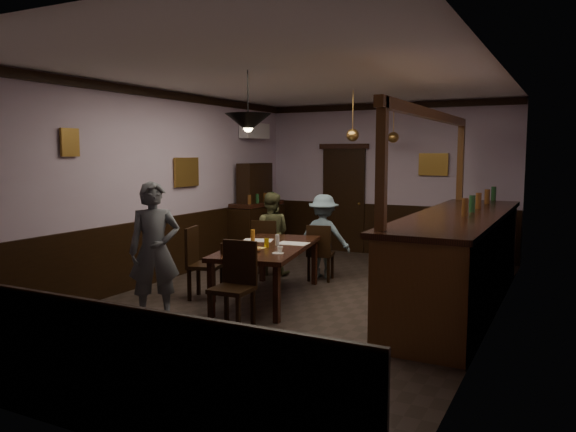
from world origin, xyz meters
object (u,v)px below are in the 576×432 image
Objects in this scene: chair_far_left at (266,246)px; person_seated_right at (323,236)px; pendant_brass_mid at (353,135)px; person_standing at (155,251)px; pendant_brass_far at (393,137)px; person_seated_left at (270,234)px; chair_near at (235,281)px; chair_far_right at (320,250)px; pendant_iron at (248,123)px; sideboard at (257,219)px; coffee_cup at (280,249)px; chair_side at (200,260)px; dining_table at (268,250)px; bar_counter at (459,257)px; soda_can at (267,243)px.

chair_far_left is 0.95m from person_seated_right.
chair_far_left is 1.17× the size of pendant_brass_mid.
person_standing is 5.29m from pendant_brass_far.
chair_near is at bearing 92.76° from person_seated_left.
person_seated_right is at bearing -89.85° from chair_far_right.
chair_far_right is 0.89× the size of chair_near.
person_seated_left is 1.87× the size of pendant_iron.
sideboard is at bearing 158.65° from pendant_brass_mid.
person_standing reaches higher than coffee_cup.
pendant_brass_mid is (1.26, 0.44, 1.61)m from person_seated_left.
pendant_brass_far is at bearing -37.96° from chair_side.
sideboard is at bearing -36.44° from person_seated_right.
pendant_brass_far reaches higher than dining_table.
person_seated_left is at bearing -19.07° from chair_side.
bar_counter is at bearing -24.47° from sideboard.
chair_side is at bearing 138.83° from chair_near.
soda_can is (0.81, 1.32, -0.03)m from person_standing.
dining_table is at bearing 70.79° from chair_far_right.
person_seated_right is (0.99, 2.00, 0.13)m from chair_side.
pendant_brass_far reaches higher than person_seated_left.
pendant_iron is 2.67m from pendant_brass_mid.
pendant_iron is at bearing -126.25° from chair_side.
soda_can is at bearing -100.59° from pendant_brass_far.
chair_far_right is 0.65× the size of person_seated_left.
chair_near is at bearing -77.60° from dining_table.
person_standing is at bearing 68.24° from person_seated_right.
pendant_iron reaches higher than sideboard.
dining_table is 2.34× the size of chair_near.
coffee_cup is (1.19, 1.00, -0.04)m from person_standing.
person_seated_left is at bearing -160.75° from pendant_brass_mid.
chair_far_right is at bearing 89.65° from pendant_iron.
pendant_iron is 4.25m from pendant_brass_far.
dining_table is at bearing -81.29° from chair_side.
pendant_brass_far is at bearing 78.41° from dining_table.
chair_side is 2.24m from person_seated_right.
chair_far_right is at bearing 85.75° from coffee_cup.
chair_side is 1.83m from person_seated_left.
chair_near is 1.90m from pendant_iron.
person_standing is at bearing -106.84° from pendant_brass_far.
dining_table is 2.52m from pendant_brass_mid.
person_seated_left reaches higher than soda_can.
person_standing is (-0.07, -2.59, 0.32)m from chair_far_left.
chair_far_left is 0.69× the size of person_seated_left.
person_standing is 4.34m from sideboard.
pendant_brass_mid is (1.27, 3.30, 1.46)m from person_standing.
person_seated_right reaches higher than chair_side.
chair_far_left is at bearing 120.04° from soda_can.
pendant_brass_far is (0.58, 1.82, 1.62)m from person_seated_right.
pendant_iron reaches higher than bar_counter.
soda_can is at bearing -57.42° from sideboard.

